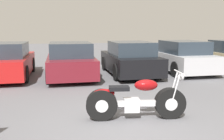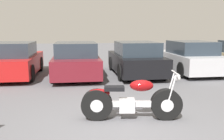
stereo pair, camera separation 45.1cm
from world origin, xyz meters
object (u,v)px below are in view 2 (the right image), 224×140
at_px(motorcycle, 130,101).
at_px(parked_car_maroon, 76,60).
at_px(parked_car_black, 135,59).
at_px(parked_car_silver, 189,58).
at_px(parked_car_red, 14,61).

relative_size(motorcycle, parked_car_maroon, 0.54).
height_order(parked_car_black, parked_car_silver, same).
bearing_deg(parked_car_red, parked_car_silver, -0.78).
bearing_deg(parked_car_maroon, parked_car_red, 172.58).
height_order(motorcycle, parked_car_red, parked_car_red).
height_order(motorcycle, parked_car_silver, parked_car_silver).
height_order(parked_car_red, parked_car_maroon, same).
bearing_deg(motorcycle, parked_car_red, 123.50).
bearing_deg(parked_car_maroon, parked_car_black, 1.04).
xyz_separation_m(parked_car_red, parked_car_maroon, (2.57, -0.33, 0.00)).
bearing_deg(parked_car_silver, parked_car_black, -175.92).
bearing_deg(parked_car_red, motorcycle, -56.50).
height_order(parked_car_maroon, parked_car_black, same).
relative_size(motorcycle, parked_car_black, 0.54).
relative_size(parked_car_black, parked_car_silver, 1.00).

